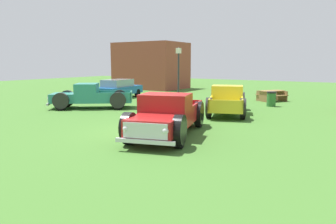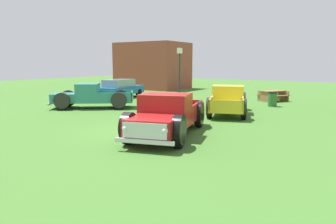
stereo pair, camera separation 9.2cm
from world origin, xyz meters
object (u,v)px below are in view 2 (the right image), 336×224
(lamp_post_near, at_px, (180,74))
(picnic_table, at_px, (273,94))
(pickup_truck_behind_left, at_px, (228,100))
(pickup_truck_behind_right, at_px, (87,96))
(pickup_truck_foreground, at_px, (165,117))
(sedan_distant_b, at_px, (120,88))
(trash_can, at_px, (272,99))

(lamp_post_near, xyz_separation_m, picnic_table, (5.25, 4.54, -1.52))
(pickup_truck_behind_left, relative_size, pickup_truck_behind_right, 1.05)
(pickup_truck_foreground, xyz_separation_m, lamp_post_near, (-4.79, 9.18, 1.23))
(sedan_distant_b, bearing_deg, pickup_truck_foreground, -41.89)
(pickup_truck_behind_right, bearing_deg, lamp_post_near, 56.27)
(pickup_truck_behind_right, height_order, trash_can, pickup_truck_behind_right)
(pickup_truck_behind_right, distance_m, sedan_distant_b, 5.73)
(pickup_truck_behind_right, xyz_separation_m, trash_can, (9.47, 6.93, -0.25))
(pickup_truck_behind_right, height_order, picnic_table, pickup_truck_behind_right)
(pickup_truck_foreground, distance_m, trash_can, 10.91)
(trash_can, bearing_deg, pickup_truck_foreground, -96.10)
(pickup_truck_behind_right, relative_size, lamp_post_near, 1.31)
(pickup_truck_behind_right, distance_m, lamp_post_near, 6.46)
(pickup_truck_foreground, relative_size, sedan_distant_b, 1.23)
(pickup_truck_behind_left, bearing_deg, sedan_distant_b, 166.47)
(pickup_truck_foreground, height_order, pickup_truck_behind_right, pickup_truck_foreground)
(pickup_truck_foreground, height_order, pickup_truck_behind_left, pickup_truck_foreground)
(pickup_truck_behind_left, xyz_separation_m, pickup_truck_behind_right, (-8.05, -2.93, -0.00))
(picnic_table, height_order, trash_can, trash_can)
(pickup_truck_behind_left, height_order, sedan_distant_b, pickup_truck_behind_left)
(sedan_distant_b, bearing_deg, picnic_table, 22.38)
(picnic_table, relative_size, trash_can, 2.45)
(pickup_truck_foreground, relative_size, pickup_truck_behind_left, 1.07)
(pickup_truck_foreground, distance_m, picnic_table, 13.73)
(pickup_truck_behind_left, distance_m, sedan_distant_b, 10.37)
(pickup_truck_foreground, bearing_deg, picnic_table, 88.09)
(pickup_truck_behind_right, xyz_separation_m, lamp_post_near, (3.51, 5.26, 1.29))
(pickup_truck_foreground, height_order, trash_can, pickup_truck_foreground)
(pickup_truck_foreground, distance_m, pickup_truck_behind_right, 9.18)
(picnic_table, bearing_deg, trash_can, -76.26)
(lamp_post_near, bearing_deg, sedan_distant_b, 179.00)
(pickup_truck_foreground, bearing_deg, pickup_truck_behind_right, 154.77)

